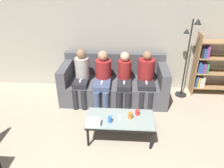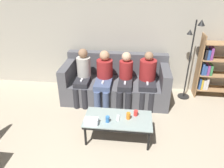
# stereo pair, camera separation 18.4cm
# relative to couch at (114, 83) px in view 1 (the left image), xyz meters

# --- Properties ---
(wall_back) EXTENTS (12.00, 0.06, 2.60)m
(wall_back) POSITION_rel_couch_xyz_m (0.00, 0.56, 0.96)
(wall_back) COLOR #B7B2A3
(wall_back) RESTS_ON ground_plane
(couch) EXTENTS (2.26, 0.98, 0.95)m
(couch) POSITION_rel_couch_xyz_m (0.00, 0.00, 0.00)
(couch) COLOR #515156
(couch) RESTS_ON ground_plane
(coffee_table) EXTENTS (1.12, 0.57, 0.41)m
(coffee_table) POSITION_rel_couch_xyz_m (0.18, -1.37, 0.03)
(coffee_table) COLOR #8C9E99
(coffee_table) RESTS_ON ground_plane
(cup_near_left) EXTENTS (0.07, 0.07, 0.09)m
(cup_near_left) POSITION_rel_couch_xyz_m (0.47, -1.25, 0.11)
(cup_near_left) COLOR red
(cup_near_left) RESTS_ON coffee_table
(cup_near_right) EXTENTS (0.07, 0.07, 0.11)m
(cup_near_right) POSITION_rel_couch_xyz_m (0.02, -1.49, 0.12)
(cup_near_right) COLOR #3372BF
(cup_near_right) RESTS_ON coffee_table
(cup_far_center) EXTENTS (0.07, 0.07, 0.11)m
(cup_far_center) POSITION_rel_couch_xyz_m (0.35, -1.36, 0.12)
(cup_far_center) COLOR orange
(cup_far_center) RESTS_ON coffee_table
(tissue_box) EXTENTS (0.22, 0.12, 0.13)m
(tissue_box) POSITION_rel_couch_xyz_m (-0.24, -1.56, 0.12)
(tissue_box) COLOR white
(tissue_box) RESTS_ON coffee_table
(game_remote) EXTENTS (0.04, 0.15, 0.02)m
(game_remote) POSITION_rel_couch_xyz_m (0.18, -1.37, 0.08)
(game_remote) COLOR white
(game_remote) RESTS_ON coffee_table
(bookshelf) EXTENTS (0.91, 0.32, 1.42)m
(bookshelf) POSITION_rel_couch_xyz_m (2.13, 0.33, 0.34)
(bookshelf) COLOR #9E754C
(bookshelf) RESTS_ON ground_plane
(standing_lamp) EXTENTS (0.31, 0.26, 1.75)m
(standing_lamp) POSITION_rel_couch_xyz_m (1.57, 0.18, 0.73)
(standing_lamp) COLOR black
(standing_lamp) RESTS_ON ground_plane
(seated_person_left_end) EXTENTS (0.31, 0.63, 1.16)m
(seated_person_left_end) POSITION_rel_couch_xyz_m (-0.68, -0.23, 0.28)
(seated_person_left_end) COLOR #28282D
(seated_person_left_end) RESTS_ON ground_plane
(seated_person_mid_left) EXTENTS (0.34, 0.73, 1.14)m
(seated_person_mid_left) POSITION_rel_couch_xyz_m (-0.23, -0.24, 0.27)
(seated_person_mid_left) COLOR #47567A
(seated_person_mid_left) RESTS_ON ground_plane
(seated_person_mid_right) EXTENTS (0.31, 0.66, 1.13)m
(seated_person_mid_right) POSITION_rel_couch_xyz_m (0.23, -0.25, 0.25)
(seated_person_mid_right) COLOR #28282D
(seated_person_mid_right) RESTS_ON ground_plane
(seated_person_right_end) EXTENTS (0.35, 0.64, 1.15)m
(seated_person_right_end) POSITION_rel_couch_xyz_m (0.68, -0.21, 0.28)
(seated_person_right_end) COLOR #28282D
(seated_person_right_end) RESTS_ON ground_plane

